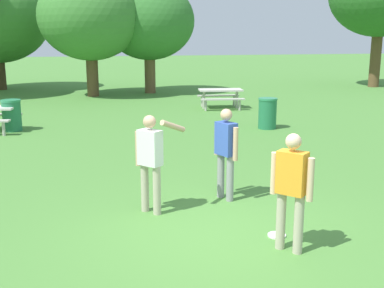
% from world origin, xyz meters
% --- Properties ---
extents(ground_plane, '(120.00, 120.00, 0.00)m').
position_xyz_m(ground_plane, '(0.00, 0.00, 0.00)').
color(ground_plane, '#4C8438').
extents(person_thrower, '(0.44, 0.48, 1.64)m').
position_xyz_m(person_thrower, '(0.79, -0.70, 0.94)').
color(person_thrower, '#B7AD93').
rests_on(person_thrower, ground).
extents(person_catcher, '(0.84, 0.48, 1.64)m').
position_xyz_m(person_catcher, '(-0.84, 1.15, 0.96)').
color(person_catcher, '#B7AD93').
rests_on(person_catcher, ground).
extents(person_bystander, '(0.35, 0.57, 1.64)m').
position_xyz_m(person_bystander, '(0.54, 1.54, 0.94)').
color(person_bystander, gray).
rests_on(person_bystander, ground).
extents(frisbee, '(0.27, 0.27, 0.03)m').
position_xyz_m(frisbee, '(0.82, -0.21, 0.01)').
color(frisbee, white).
rests_on(frisbee, ground).
extents(picnic_table_far, '(1.85, 1.60, 0.77)m').
position_xyz_m(picnic_table_far, '(3.38, 11.99, 0.56)').
color(picnic_table_far, beige).
rests_on(picnic_table_far, ground).
extents(trash_can_beside_table, '(0.59, 0.59, 0.96)m').
position_xyz_m(trash_can_beside_table, '(3.68, 7.63, 0.48)').
color(trash_can_beside_table, '#237047').
rests_on(trash_can_beside_table, ground).
extents(trash_can_further_along, '(0.59, 0.59, 0.96)m').
position_xyz_m(trash_can_further_along, '(-4.07, 8.95, 0.48)').
color(trash_can_further_along, '#237047').
rests_on(trash_can_further_along, ground).
extents(tree_far_right, '(4.74, 4.74, 5.71)m').
position_xyz_m(tree_far_right, '(-1.50, 17.01, 3.67)').
color(tree_far_right, brown).
rests_on(tree_far_right, ground).
extents(tree_slender_mid, '(4.45, 4.45, 5.42)m').
position_xyz_m(tree_slender_mid, '(1.34, 17.75, 3.51)').
color(tree_slender_mid, brown).
rests_on(tree_slender_mid, ground).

